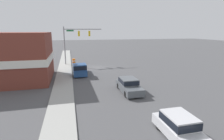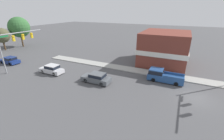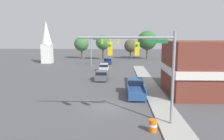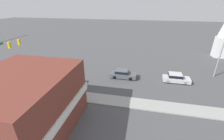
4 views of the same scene
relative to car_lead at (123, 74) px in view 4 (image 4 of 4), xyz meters
The scene contains 8 objects.
ground_plane 14.13m from the car_lead, 83.32° to the right, with size 200.00×200.00×0.00m, color #4C4C4F.
sidewalk_curb 15.83m from the car_lead, 62.34° to the right, with size 2.40×60.00×0.14m.
near_signal_assembly 19.54m from the car_lead, 74.86° to the right, with size 7.58×0.49×7.59m.
car_lead is the anchor object (origin of this frame).
car_second_ahead 9.19m from the car_lead, 91.70° to the left, with size 1.80×4.47×1.58m.
pickup_truck_parked 10.44m from the car_lead, 61.74° to the right, with size 2.00×5.46×1.90m.
construction_barrel 20.39m from the car_lead, 74.23° to the right, with size 0.65×0.65×0.95m.
corner_brick_building 16.52m from the car_lead, 29.47° to the right, with size 10.66×9.37×6.59m.
Camera 4 is at (22.73, 17.13, 12.66)m, focal length 24.00 mm.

